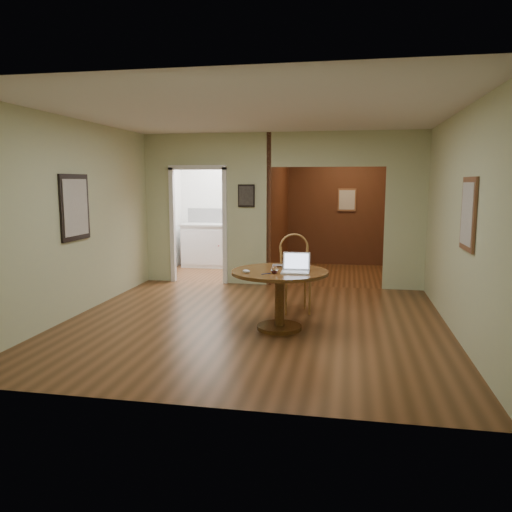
% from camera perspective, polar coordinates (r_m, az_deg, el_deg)
% --- Properties ---
extents(floor, '(5.00, 5.00, 0.00)m').
position_cam_1_polar(floor, '(6.63, -0.31, -7.69)').
color(floor, '#492C15').
rests_on(floor, ground).
extents(room_shell, '(5.20, 7.50, 5.00)m').
position_cam_1_polar(room_shell, '(9.51, 0.43, 5.12)').
color(room_shell, silver).
rests_on(room_shell, ground).
extents(dining_table, '(1.21, 1.21, 0.75)m').
position_cam_1_polar(dining_table, '(6.24, 2.72, -3.44)').
color(dining_table, brown).
rests_on(dining_table, ground).
extents(chair, '(0.58, 0.58, 1.11)m').
position_cam_1_polar(chair, '(7.15, 4.48, -1.43)').
color(chair, '#A17039').
rests_on(chair, ground).
extents(open_laptop, '(0.34, 0.30, 0.24)m').
position_cam_1_polar(open_laptop, '(6.10, 4.57, -1.26)').
color(open_laptop, silver).
rests_on(open_laptop, dining_table).
extents(closed_laptop, '(0.37, 0.26, 0.03)m').
position_cam_1_polar(closed_laptop, '(6.44, 3.45, -1.18)').
color(closed_laptop, '#ACADB1').
rests_on(closed_laptop, dining_table).
extents(mouse, '(0.11, 0.08, 0.04)m').
position_cam_1_polar(mouse, '(6.03, -1.12, -1.76)').
color(mouse, silver).
rests_on(mouse, dining_table).
extents(wine_glass, '(0.09, 0.09, 0.10)m').
position_cam_1_polar(wine_glass, '(5.99, 2.12, -1.56)').
color(wine_glass, white).
rests_on(wine_glass, dining_table).
extents(pen, '(0.10, 0.09, 0.01)m').
position_cam_1_polar(pen, '(5.97, 1.15, -2.04)').
color(pen, navy).
rests_on(pen, dining_table).
extents(kitchen_cabinet, '(2.06, 0.60, 0.94)m').
position_cam_1_polar(kitchen_cabinet, '(10.85, -3.14, 1.20)').
color(kitchen_cabinet, white).
rests_on(kitchen_cabinet, ground).
extents(grocery_bag, '(0.36, 0.31, 0.33)m').
position_cam_1_polar(grocery_bag, '(10.62, 1.04, 4.50)').
color(grocery_bag, beige).
rests_on(grocery_bag, kitchen_cabinet).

